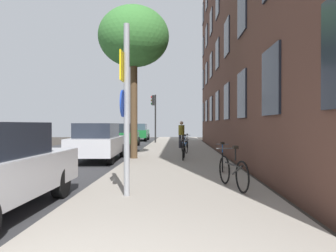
{
  "coord_description": "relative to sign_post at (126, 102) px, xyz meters",
  "views": [
    {
      "loc": [
        1.14,
        -2.39,
        1.6
      ],
      "look_at": [
        0.74,
        10.04,
        1.52
      ],
      "focal_mm": 34.2,
      "sensor_mm": 36.0,
      "label": 1
    }
  ],
  "objects": [
    {
      "name": "car_2",
      "position": [
        -2.63,
        15.46,
        -1.2
      ],
      "size": [
        1.9,
        4.15,
        1.62
      ],
      "color": "#19662D",
      "rests_on": "road_asphalt"
    },
    {
      "name": "traffic_light",
      "position": [
        -0.83,
        18.86,
        0.68
      ],
      "size": [
        0.43,
        0.24,
        3.81
      ],
      "color": "black",
      "rests_on": "sidewalk"
    },
    {
      "name": "building_facade",
      "position": [
        3.64,
        10.35,
        4.48
      ],
      "size": [
        0.56,
        27.0,
        13.0
      ],
      "color": "#513328",
      "rests_on": "ground"
    },
    {
      "name": "bicycle_0",
      "position": [
        2.34,
        0.84,
        -1.54
      ],
      "size": [
        0.53,
        1.74,
        0.99
      ],
      "color": "black",
      "rests_on": "sidewalk"
    },
    {
      "name": "sidewalk",
      "position": [
        1.04,
        10.85,
        -1.98
      ],
      "size": [
        4.2,
        38.0,
        0.12
      ],
      "primitive_type": "cube",
      "color": "gray",
      "rests_on": "ground"
    },
    {
      "name": "bicycle_3",
      "position": [
        1.4,
        9.84,
        -1.55
      ],
      "size": [
        0.46,
        1.6,
        0.95
      ],
      "color": "black",
      "rests_on": "sidewalk"
    },
    {
      "name": "tree_near",
      "position": [
        -0.83,
        7.2,
        3.27
      ],
      "size": [
        3.04,
        3.04,
        6.54
      ],
      "color": "#4C3823",
      "rests_on": "sidewalk"
    },
    {
      "name": "bicycle_2",
      "position": [
        1.31,
        6.84,
        -1.57
      ],
      "size": [
        0.42,
        1.65,
        0.91
      ],
      "color": "black",
      "rests_on": "sidewalk"
    },
    {
      "name": "car_1",
      "position": [
        -2.37,
        7.12,
        -1.2
      ],
      "size": [
        1.96,
        4.45,
        1.62
      ],
      "color": "#B7B7BC",
      "rests_on": "road_asphalt"
    },
    {
      "name": "bicycle_4",
      "position": [
        1.63,
        12.84,
        -1.58
      ],
      "size": [
        0.42,
        1.67,
        0.89
      ],
      "color": "black",
      "rests_on": "sidewalk"
    },
    {
      "name": "road_asphalt",
      "position": [
        -4.56,
        10.85,
        -2.04
      ],
      "size": [
        7.0,
        38.0,
        0.01
      ],
      "primitive_type": "cube",
      "color": "#2D2D30",
      "rests_on": "ground"
    },
    {
      "name": "bicycle_1",
      "position": [
        2.52,
        3.84,
        -1.57
      ],
      "size": [
        0.42,
        1.67,
        0.9
      ],
      "color": "black",
      "rests_on": "sidewalk"
    },
    {
      "name": "pedestrian_0",
      "position": [
        1.29,
        13.17,
        -0.98
      ],
      "size": [
        0.38,
        0.38,
        1.65
      ],
      "color": "#26262D",
      "rests_on": "sidewalk"
    },
    {
      "name": "car_3",
      "position": [
        -2.68,
        23.8,
        -1.2
      ],
      "size": [
        1.82,
        3.96,
        1.62
      ],
      "color": "#19662D",
      "rests_on": "road_asphalt"
    },
    {
      "name": "ground_plane",
      "position": [
        -2.46,
        10.85,
        -2.04
      ],
      "size": [
        41.8,
        41.8,
        0.0
      ],
      "primitive_type": "plane",
      "color": "#332D28"
    },
    {
      "name": "sign_post",
      "position": [
        0.0,
        0.0,
        0.0
      ],
      "size": [
        0.16,
        0.6,
        3.54
      ],
      "color": "gray",
      "rests_on": "sidewalk"
    }
  ]
}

